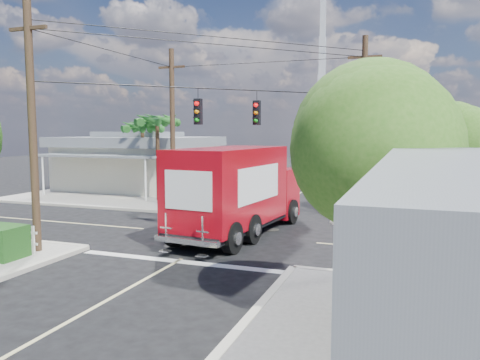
% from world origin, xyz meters
% --- Properties ---
extents(ground, '(120.00, 120.00, 0.00)m').
position_xyz_m(ground, '(0.00, 0.00, 0.00)').
color(ground, black).
rests_on(ground, ground).
extents(sidewalk_ne, '(14.12, 14.12, 0.14)m').
position_xyz_m(sidewalk_ne, '(10.88, 10.88, 0.07)').
color(sidewalk_ne, gray).
rests_on(sidewalk_ne, ground).
extents(sidewalk_nw, '(14.12, 14.12, 0.14)m').
position_xyz_m(sidewalk_nw, '(-10.88, 10.88, 0.07)').
color(sidewalk_nw, gray).
rests_on(sidewalk_nw, ground).
extents(road_markings, '(32.00, 32.00, 0.01)m').
position_xyz_m(road_markings, '(0.00, -1.47, 0.01)').
color(road_markings, beige).
rests_on(road_markings, ground).
extents(building_nw, '(10.80, 10.20, 4.30)m').
position_xyz_m(building_nw, '(-12.00, 12.46, 2.22)').
color(building_nw, beige).
rests_on(building_nw, sidewalk_nw).
extents(radio_tower, '(0.80, 0.80, 17.00)m').
position_xyz_m(radio_tower, '(0.50, 20.00, 5.64)').
color(radio_tower, silver).
rests_on(radio_tower, ground).
extents(tree_ne_front, '(4.21, 4.14, 6.66)m').
position_xyz_m(tree_ne_front, '(7.21, 6.76, 4.77)').
color(tree_ne_front, '#422D1C').
rests_on(tree_ne_front, sidewalk_ne).
extents(tree_ne_back, '(3.77, 3.66, 5.82)m').
position_xyz_m(tree_ne_back, '(9.81, 8.96, 4.19)').
color(tree_ne_back, '#422D1C').
rests_on(tree_ne_back, sidewalk_ne).
extents(tree_se, '(3.67, 3.54, 5.62)m').
position_xyz_m(tree_se, '(7.01, -7.24, 4.04)').
color(tree_se, '#422D1C').
rests_on(tree_se, sidewalk_se).
extents(palm_nw_front, '(3.01, 3.08, 5.59)m').
position_xyz_m(palm_nw_front, '(-7.50, 7.50, 5.04)').
color(palm_nw_front, '#422D1C').
rests_on(palm_nw_front, sidewalk_nw).
extents(palm_nw_back, '(3.01, 3.08, 5.19)m').
position_xyz_m(palm_nw_back, '(-9.50, 9.00, 4.67)').
color(palm_nw_back, '#422D1C').
rests_on(palm_nw_back, sidewalk_nw).
extents(utility_poles, '(12.00, 10.68, 9.00)m').
position_xyz_m(utility_poles, '(-1.58, 1.60, 4.67)').
color(utility_poles, '#473321').
rests_on(utility_poles, ground).
extents(vending_boxes, '(1.90, 0.50, 1.10)m').
position_xyz_m(vending_boxes, '(6.50, 6.20, 0.69)').
color(vending_boxes, red).
rests_on(vending_boxes, sidewalk_ne).
extents(delivery_truck, '(3.61, 8.96, 3.78)m').
position_xyz_m(delivery_truck, '(0.51, 0.34, 1.92)').
color(delivery_truck, black).
rests_on(delivery_truck, ground).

